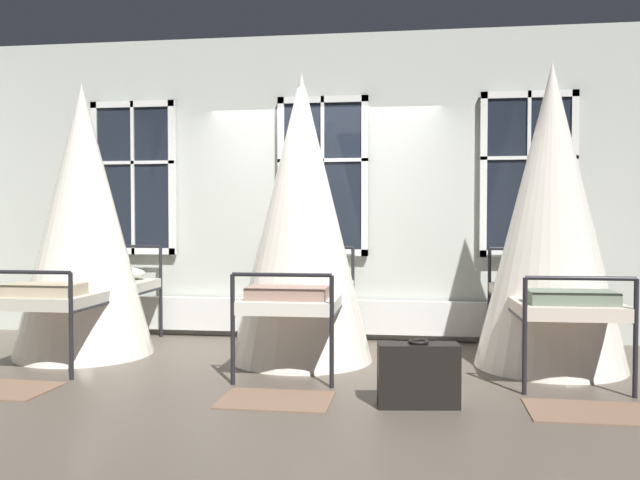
# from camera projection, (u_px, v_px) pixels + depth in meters

# --- Properties ---
(ground) EXTENTS (19.17, 19.17, 0.00)m
(ground) POSITION_uv_depth(u_px,v_px,m) (309.00, 357.00, 6.28)
(ground) COLOR brown
(back_wall_with_windows) EXTENTS (9.06, 0.10, 3.30)m
(back_wall_with_windows) POSITION_uv_depth(u_px,v_px,m) (324.00, 187.00, 7.31)
(back_wall_with_windows) COLOR #B2B7AD
(back_wall_with_windows) RESTS_ON ground
(window_bank) EXTENTS (5.27, 0.10, 2.55)m
(window_bank) POSITION_uv_depth(u_px,v_px,m) (323.00, 248.00, 7.21)
(window_bank) COLOR black
(window_bank) RESTS_ON ground
(cot_first) EXTENTS (1.30, 2.00, 2.60)m
(cot_first) POSITION_uv_depth(u_px,v_px,m) (83.00, 223.00, 6.40)
(cot_first) COLOR black
(cot_first) RESTS_ON ground
(cot_second) EXTENTS (1.30, 2.01, 2.65)m
(cot_second) POSITION_uv_depth(u_px,v_px,m) (302.00, 220.00, 6.14)
(cot_second) COLOR black
(cot_second) RESTS_ON ground
(cot_third) EXTENTS (1.30, 2.02, 2.67)m
(cot_third) POSITION_uv_depth(u_px,v_px,m) (551.00, 219.00, 5.85)
(cot_third) COLOR black
(cot_third) RESTS_ON ground
(rug_first) EXTENTS (0.82, 0.59, 0.01)m
(rug_first) POSITION_uv_depth(u_px,v_px,m) (0.00, 389.00, 5.10)
(rug_first) COLOR brown
(rug_first) RESTS_ON ground
(rug_second) EXTENTS (0.80, 0.57, 0.01)m
(rug_second) POSITION_uv_depth(u_px,v_px,m) (276.00, 400.00, 4.80)
(rug_second) COLOR brown
(rug_second) RESTS_ON ground
(rug_third) EXTENTS (0.81, 0.57, 0.01)m
(rug_third) POSITION_uv_depth(u_px,v_px,m) (588.00, 412.00, 4.50)
(rug_third) COLOR brown
(rug_third) RESTS_ON ground
(suitcase_dark) EXTENTS (0.58, 0.28, 0.47)m
(suitcase_dark) POSITION_uv_depth(u_px,v_px,m) (418.00, 375.00, 4.64)
(suitcase_dark) COLOR black
(suitcase_dark) RESTS_ON ground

